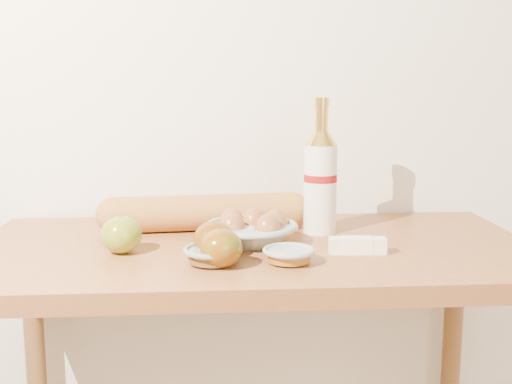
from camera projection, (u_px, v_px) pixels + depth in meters
back_wall at (246, 59)px, 1.63m from camera, size 3.50×0.02×2.60m
table at (255, 299)px, 1.40m from camera, size 1.20×0.60×0.90m
bourbon_bottle at (320, 179)px, 1.47m from camera, size 0.09×0.09×0.31m
cream_bottle at (322, 204)px, 1.50m from camera, size 0.09×0.09×0.14m
egg_bowl at (252, 230)px, 1.38m from camera, size 0.24×0.24×0.07m
baguette at (205, 213)px, 1.50m from camera, size 0.51×0.12×0.08m
apple_yellowgreen at (121, 235)px, 1.31m from camera, size 0.09×0.09×0.08m
apple_redgreen_front at (221, 248)px, 1.21m from camera, size 0.10×0.10×0.07m
apple_redgreen_right at (214, 240)px, 1.27m from camera, size 0.08×0.08×0.08m
sugar_bowl at (213, 255)px, 1.23m from camera, size 0.13×0.13×0.03m
syrup_bowl at (289, 255)px, 1.24m from camera, size 0.11×0.11×0.03m
butter_stick at (357, 245)px, 1.31m from camera, size 0.12×0.04×0.03m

